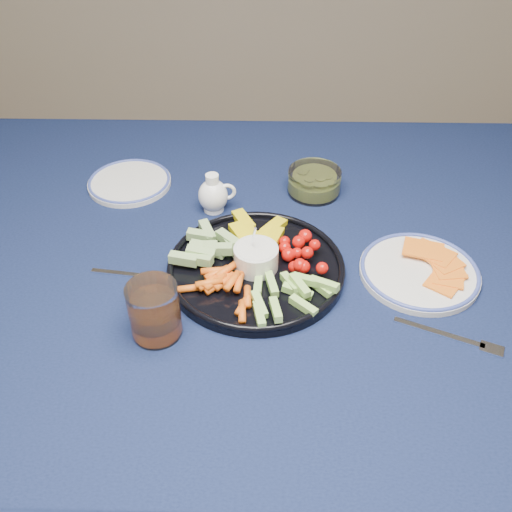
{
  "coord_description": "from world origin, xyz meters",
  "views": [
    {
      "loc": [
        0.02,
        -0.86,
        1.46
      ],
      "look_at": [
        -0.0,
        -0.07,
        0.79
      ],
      "focal_mm": 40.0,
      "sensor_mm": 36.0,
      "label": 1
    }
  ],
  "objects_px": {
    "creamer_pitcher": "(214,195)",
    "side_plate_extra": "(130,182)",
    "crudite_platter": "(255,265)",
    "juice_tumbler": "(155,314)",
    "cheese_plate": "(420,270)",
    "dining_table": "(257,280)",
    "pickle_bowl": "(314,183)"
  },
  "relations": [
    {
      "from": "dining_table",
      "to": "creamer_pitcher",
      "type": "xyz_separation_m",
      "value": [
        -0.09,
        0.12,
        0.13
      ]
    },
    {
      "from": "creamer_pitcher",
      "to": "side_plate_extra",
      "type": "height_order",
      "value": "creamer_pitcher"
    },
    {
      "from": "dining_table",
      "to": "juice_tumbler",
      "type": "distance_m",
      "value": 0.31
    },
    {
      "from": "crudite_platter",
      "to": "cheese_plate",
      "type": "height_order",
      "value": "crudite_platter"
    },
    {
      "from": "dining_table",
      "to": "juice_tumbler",
      "type": "height_order",
      "value": "juice_tumbler"
    },
    {
      "from": "cheese_plate",
      "to": "side_plate_extra",
      "type": "distance_m",
      "value": 0.66
    },
    {
      "from": "creamer_pitcher",
      "to": "side_plate_extra",
      "type": "bearing_deg",
      "value": 155.28
    },
    {
      "from": "pickle_bowl",
      "to": "side_plate_extra",
      "type": "bearing_deg",
      "value": 177.31
    },
    {
      "from": "juice_tumbler",
      "to": "side_plate_extra",
      "type": "relative_size",
      "value": 0.54
    },
    {
      "from": "creamer_pitcher",
      "to": "cheese_plate",
      "type": "distance_m",
      "value": 0.44
    },
    {
      "from": "dining_table",
      "to": "side_plate_extra",
      "type": "height_order",
      "value": "side_plate_extra"
    },
    {
      "from": "cheese_plate",
      "to": "side_plate_extra",
      "type": "relative_size",
      "value": 1.18
    },
    {
      "from": "creamer_pitcher",
      "to": "pickle_bowl",
      "type": "height_order",
      "value": "creamer_pitcher"
    },
    {
      "from": "juice_tumbler",
      "to": "crudite_platter",
      "type": "bearing_deg",
      "value": 43.6
    },
    {
      "from": "pickle_bowl",
      "to": "juice_tumbler",
      "type": "bearing_deg",
      "value": -123.89
    },
    {
      "from": "creamer_pitcher",
      "to": "side_plate_extra",
      "type": "relative_size",
      "value": 0.47
    },
    {
      "from": "pickle_bowl",
      "to": "cheese_plate",
      "type": "height_order",
      "value": "pickle_bowl"
    },
    {
      "from": "dining_table",
      "to": "creamer_pitcher",
      "type": "height_order",
      "value": "creamer_pitcher"
    },
    {
      "from": "crudite_platter",
      "to": "side_plate_extra",
      "type": "bearing_deg",
      "value": 134.89
    },
    {
      "from": "juice_tumbler",
      "to": "side_plate_extra",
      "type": "distance_m",
      "value": 0.46
    },
    {
      "from": "dining_table",
      "to": "pickle_bowl",
      "type": "height_order",
      "value": "pickle_bowl"
    },
    {
      "from": "crudite_platter",
      "to": "pickle_bowl",
      "type": "xyz_separation_m",
      "value": [
        0.12,
        0.27,
        0.01
      ]
    },
    {
      "from": "dining_table",
      "to": "pickle_bowl",
      "type": "xyz_separation_m",
      "value": [
        0.12,
        0.2,
        0.11
      ]
    },
    {
      "from": "dining_table",
      "to": "cheese_plate",
      "type": "bearing_deg",
      "value": -13.87
    },
    {
      "from": "crudite_platter",
      "to": "creamer_pitcher",
      "type": "relative_size",
      "value": 3.8
    },
    {
      "from": "dining_table",
      "to": "crudite_platter",
      "type": "relative_size",
      "value": 5.07
    },
    {
      "from": "juice_tumbler",
      "to": "creamer_pitcher",
      "type": "bearing_deg",
      "value": 79.01
    },
    {
      "from": "cheese_plate",
      "to": "crudite_platter",
      "type": "bearing_deg",
      "value": 179.91
    },
    {
      "from": "juice_tumbler",
      "to": "pickle_bowl",
      "type": "bearing_deg",
      "value": 56.11
    },
    {
      "from": "pickle_bowl",
      "to": "juice_tumbler",
      "type": "xyz_separation_m",
      "value": [
        -0.28,
        -0.42,
        0.02
      ]
    },
    {
      "from": "crudite_platter",
      "to": "side_plate_extra",
      "type": "xyz_separation_m",
      "value": [
        -0.29,
        0.29,
        -0.01
      ]
    },
    {
      "from": "crudite_platter",
      "to": "juice_tumbler",
      "type": "bearing_deg",
      "value": -136.4
    }
  ]
}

